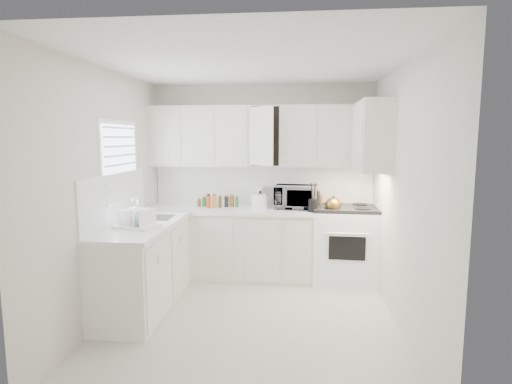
# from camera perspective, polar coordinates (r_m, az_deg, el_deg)

# --- Properties ---
(floor) EXTENTS (3.20, 3.20, 0.00)m
(floor) POSITION_cam_1_polar(r_m,az_deg,el_deg) (4.52, -0.93, -17.10)
(floor) COLOR beige
(floor) RESTS_ON ground
(ceiling) EXTENTS (3.20, 3.20, 0.00)m
(ceiling) POSITION_cam_1_polar(r_m,az_deg,el_deg) (4.17, -1.01, 17.38)
(ceiling) COLOR white
(ceiling) RESTS_ON ground
(wall_back) EXTENTS (3.00, 0.00, 3.00)m
(wall_back) POSITION_cam_1_polar(r_m,az_deg,el_deg) (5.73, 0.90, 1.67)
(wall_back) COLOR beige
(wall_back) RESTS_ON ground
(wall_front) EXTENTS (3.00, 0.00, 3.00)m
(wall_front) POSITION_cam_1_polar(r_m,az_deg,el_deg) (2.60, -5.10, -5.53)
(wall_front) COLOR beige
(wall_front) RESTS_ON ground
(wall_left) EXTENTS (0.00, 3.20, 3.20)m
(wall_left) POSITION_cam_1_polar(r_m,az_deg,el_deg) (4.58, -19.96, -0.28)
(wall_left) COLOR beige
(wall_left) RESTS_ON ground
(wall_right) EXTENTS (0.00, 3.20, 3.20)m
(wall_right) POSITION_cam_1_polar(r_m,az_deg,el_deg) (4.25, 19.56, -0.83)
(wall_right) COLOR beige
(wall_right) RESTS_ON ground
(window_blinds) EXTENTS (0.06, 0.96, 1.06)m
(window_blinds) POSITION_cam_1_polar(r_m,az_deg,el_deg) (4.86, -18.10, 3.20)
(window_blinds) COLOR white
(window_blinds) RESTS_ON wall_left
(lower_cabinets_back) EXTENTS (2.22, 0.60, 0.90)m
(lower_cabinets_back) POSITION_cam_1_polar(r_m,az_deg,el_deg) (5.64, -3.36, -7.23)
(lower_cabinets_back) COLOR beige
(lower_cabinets_back) RESTS_ON floor
(lower_cabinets_left) EXTENTS (0.60, 1.60, 0.90)m
(lower_cabinets_left) POSITION_cam_1_polar(r_m,az_deg,el_deg) (4.82, -15.19, -10.07)
(lower_cabinets_left) COLOR beige
(lower_cabinets_left) RESTS_ON floor
(countertop_back) EXTENTS (2.24, 0.64, 0.05)m
(countertop_back) POSITION_cam_1_polar(r_m,az_deg,el_deg) (5.53, -3.42, -2.49)
(countertop_back) COLOR silver
(countertop_back) RESTS_ON lower_cabinets_back
(countertop_left) EXTENTS (0.64, 1.62, 0.05)m
(countertop_left) POSITION_cam_1_polar(r_m,az_deg,el_deg) (4.70, -15.28, -4.54)
(countertop_left) COLOR silver
(countertop_left) RESTS_ON lower_cabinets_left
(backsplash_back) EXTENTS (2.98, 0.02, 0.55)m
(backsplash_back) POSITION_cam_1_polar(r_m,az_deg,el_deg) (5.73, 0.89, 0.91)
(backsplash_back) COLOR silver
(backsplash_back) RESTS_ON wall_back
(backsplash_left) EXTENTS (0.02, 1.60, 0.55)m
(backsplash_left) POSITION_cam_1_polar(r_m,az_deg,el_deg) (4.76, -18.78, -0.85)
(backsplash_left) COLOR silver
(backsplash_left) RESTS_ON wall_left
(upper_cabinets_back) EXTENTS (3.00, 0.33, 0.80)m
(upper_cabinets_back) POSITION_cam_1_polar(r_m,az_deg,el_deg) (5.55, 0.76, 3.55)
(upper_cabinets_back) COLOR beige
(upper_cabinets_back) RESTS_ON wall_back
(upper_cabinets_right) EXTENTS (0.33, 0.90, 0.80)m
(upper_cabinets_right) POSITION_cam_1_polar(r_m,az_deg,el_deg) (4.99, 15.59, 2.82)
(upper_cabinets_right) COLOR beige
(upper_cabinets_right) RESTS_ON wall_right
(sink) EXTENTS (0.42, 0.38, 0.30)m
(sink) POSITION_cam_1_polar(r_m,az_deg,el_deg) (4.99, -13.90, -2.09)
(sink) COLOR gray
(sink) RESTS_ON countertop_left
(stove) EXTENTS (0.86, 0.71, 1.27)m
(stove) POSITION_cam_1_polar(r_m,az_deg,el_deg) (5.56, 12.21, -5.62)
(stove) COLOR white
(stove) RESTS_ON floor
(tea_kettle) EXTENTS (0.29, 0.26, 0.23)m
(tea_kettle) POSITION_cam_1_polar(r_m,az_deg,el_deg) (5.31, 10.60, -1.62)
(tea_kettle) COLOR olive
(tea_kettle) RESTS_ON stove
(frying_pan) EXTENTS (0.32, 0.49, 0.04)m
(frying_pan) POSITION_cam_1_polar(r_m,az_deg,el_deg) (5.68, 13.93, -2.01)
(frying_pan) COLOR black
(frying_pan) RESTS_ON stove
(microwave) EXTENTS (0.57, 0.34, 0.37)m
(microwave) POSITION_cam_1_polar(r_m,az_deg,el_deg) (5.51, 5.49, -0.33)
(microwave) COLOR gray
(microwave) RESTS_ON countertop_back
(rice_cooker) EXTENTS (0.24, 0.24, 0.23)m
(rice_cooker) POSITION_cam_1_polar(r_m,az_deg,el_deg) (5.52, 0.57, -1.02)
(rice_cooker) COLOR white
(rice_cooker) RESTS_ON countertop_back
(paper_towel) EXTENTS (0.12, 0.12, 0.27)m
(paper_towel) POSITION_cam_1_polar(r_m,az_deg,el_deg) (5.67, 0.59, -0.59)
(paper_towel) COLOR white
(paper_towel) RESTS_ON countertop_back
(utensil_crock) EXTENTS (0.14, 0.14, 0.39)m
(utensil_crock) POSITION_cam_1_polar(r_m,az_deg,el_deg) (5.26, 7.85, -0.66)
(utensil_crock) COLOR black
(utensil_crock) RESTS_ON countertop_back
(dish_rack) EXTENTS (0.48, 0.40, 0.23)m
(dish_rack) POSITION_cam_1_polar(r_m,az_deg,el_deg) (4.49, -16.12, -3.31)
(dish_rack) COLOR white
(dish_rack) RESTS_ON countertop_left
(spice_left_0) EXTENTS (0.06, 0.06, 0.13)m
(spice_left_0) POSITION_cam_1_polar(r_m,az_deg,el_deg) (5.73, -7.76, -1.28)
(spice_left_0) COLOR brown
(spice_left_0) RESTS_ON countertop_back
(spice_left_1) EXTENTS (0.06, 0.06, 0.13)m
(spice_left_1) POSITION_cam_1_polar(r_m,az_deg,el_deg) (5.63, -7.23, -1.43)
(spice_left_1) COLOR #246C2E
(spice_left_1) RESTS_ON countertop_back
(spice_left_2) EXTENTS (0.06, 0.06, 0.13)m
(spice_left_2) POSITION_cam_1_polar(r_m,az_deg,el_deg) (5.70, -6.30, -1.31)
(spice_left_2) COLOR #C33E1A
(spice_left_2) RESTS_ON countertop_back
(spice_left_3) EXTENTS (0.06, 0.06, 0.13)m
(spice_left_3) POSITION_cam_1_polar(r_m,az_deg,el_deg) (5.59, -5.74, -1.46)
(spice_left_3) COLOR #BE752C
(spice_left_3) RESTS_ON countertop_back
(spice_left_4) EXTENTS (0.06, 0.06, 0.13)m
(spice_left_4) POSITION_cam_1_polar(r_m,az_deg,el_deg) (5.67, -4.81, -1.33)
(spice_left_4) COLOR #533717
(spice_left_4) RESTS_ON countertop_back
(spice_left_5) EXTENTS (0.06, 0.06, 0.13)m
(spice_left_5) POSITION_cam_1_polar(r_m,az_deg,el_deg) (5.57, -4.22, -1.49)
(spice_left_5) COLOR black
(spice_left_5) RESTS_ON countertop_back
(spice_left_6) EXTENTS (0.06, 0.06, 0.13)m
(spice_left_6) POSITION_cam_1_polar(r_m,az_deg,el_deg) (5.64, -3.31, -1.36)
(spice_left_6) COLOR brown
(spice_left_6) RESTS_ON countertop_back
(spice_left_7) EXTENTS (0.06, 0.06, 0.13)m
(spice_left_7) POSITION_cam_1_polar(r_m,az_deg,el_deg) (5.54, -2.69, -1.51)
(spice_left_7) COLOR #246C2E
(spice_left_7) RESTS_ON countertop_back
(sauce_right_0) EXTENTS (0.06, 0.06, 0.19)m
(sauce_right_0) POSITION_cam_1_polar(r_m,az_deg,el_deg) (5.61, 6.69, -1.14)
(sauce_right_0) COLOR #C33E1A
(sauce_right_0) RESTS_ON countertop_back
(sauce_right_1) EXTENTS (0.06, 0.06, 0.19)m
(sauce_right_1) POSITION_cam_1_polar(r_m,az_deg,el_deg) (5.55, 7.27, -1.24)
(sauce_right_1) COLOR #BE752C
(sauce_right_1) RESTS_ON countertop_back
(sauce_right_2) EXTENTS (0.06, 0.06, 0.19)m
(sauce_right_2) POSITION_cam_1_polar(r_m,az_deg,el_deg) (5.61, 7.81, -1.16)
(sauce_right_2) COLOR #533717
(sauce_right_2) RESTS_ON countertop_back
(sauce_right_3) EXTENTS (0.06, 0.06, 0.19)m
(sauce_right_3) POSITION_cam_1_polar(r_m,az_deg,el_deg) (5.55, 8.40, -1.26)
(sauce_right_3) COLOR black
(sauce_right_3) RESTS_ON countertop_back
(sauce_right_4) EXTENTS (0.06, 0.06, 0.19)m
(sauce_right_4) POSITION_cam_1_polar(r_m,az_deg,el_deg) (5.62, 8.93, -1.17)
(sauce_right_4) COLOR brown
(sauce_right_4) RESTS_ON countertop_back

